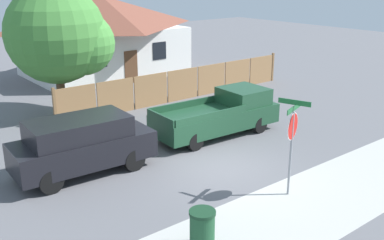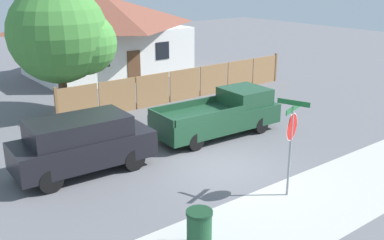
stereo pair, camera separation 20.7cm
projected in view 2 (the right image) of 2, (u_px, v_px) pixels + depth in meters
name	position (u px, v px, depth m)	size (l,w,h in m)	color
ground_plane	(221.00, 168.00, 15.71)	(80.00, 80.00, 0.00)	slate
sidewalk_strip	(304.00, 208.00, 13.01)	(36.00, 3.20, 0.01)	#B2B2AD
wooden_fence	(185.00, 84.00, 23.92)	(14.31, 0.12, 1.75)	#997047
house	(106.00, 34.00, 29.56)	(10.23, 7.34, 5.11)	white
oak_tree	(64.00, 36.00, 20.61)	(4.80, 4.57, 6.12)	brown
red_suv	(82.00, 143.00, 15.05)	(4.76, 2.14, 1.95)	black
orange_pickup	(222.00, 114.00, 18.73)	(5.56, 2.24, 1.81)	#1E472D
stop_sign	(291.00, 132.00, 13.14)	(1.03, 0.93, 3.02)	gray
trash_bin	(199.00, 229.00, 11.01)	(0.66, 0.66, 1.00)	#1E4C2D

